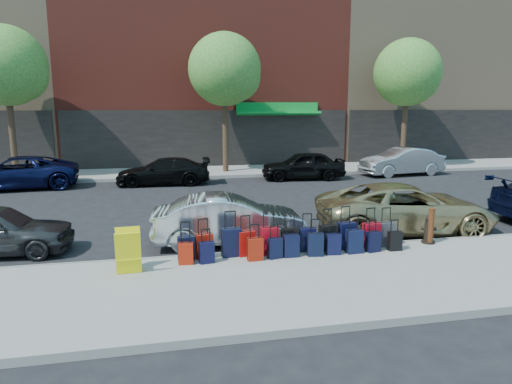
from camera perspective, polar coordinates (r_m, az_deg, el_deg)
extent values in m
plane|color=black|center=(15.60, -0.63, -2.71)|extent=(120.00, 120.00, 0.00)
cube|color=gray|center=(9.57, 7.16, -11.05)|extent=(60.00, 4.00, 0.15)
cube|color=gray|center=(25.31, -5.07, 2.57)|extent=(60.00, 4.00, 0.15)
cube|color=gray|center=(11.38, 3.83, -7.42)|extent=(60.00, 0.08, 0.15)
cube|color=gray|center=(23.33, -4.48, 1.90)|extent=(60.00, 0.08, 0.15)
cube|color=maroon|center=(33.64, -7.14, 21.51)|extent=(17.00, 12.00, 20.00)
cube|color=black|center=(27.07, -5.63, 6.54)|extent=(16.66, 0.15, 3.40)
cube|color=#0E812C|center=(27.39, 2.86, 9.77)|extent=(5.00, 0.91, 0.27)
cube|color=#0E812C|center=(27.68, 2.71, 10.50)|extent=(5.00, 0.10, 0.60)
cube|color=#917658|center=(38.35, 18.84, 18.17)|extent=(15.00, 12.00, 18.00)
cube|color=black|center=(32.92, 23.45, 6.44)|extent=(14.70, 0.15, 3.40)
cylinder|color=black|center=(25.41, -28.21, 7.01)|extent=(0.30, 0.30, 4.80)
sphere|color=#2B6722|center=(25.46, -28.80, 13.67)|extent=(3.80, 3.80, 3.80)
sphere|color=#2B6722|center=(25.27, -27.39, 12.96)|extent=(2.58, 2.58, 2.58)
cylinder|color=black|center=(24.66, -3.86, 8.16)|extent=(0.30, 0.30, 4.80)
sphere|color=#2B6722|center=(24.71, -3.95, 15.05)|extent=(3.80, 3.80, 3.80)
sphere|color=#2B6722|center=(24.78, -2.52, 14.17)|extent=(2.58, 2.58, 2.58)
cylinder|color=black|center=(28.13, 18.05, 7.96)|extent=(0.30, 0.30, 4.80)
sphere|color=#2B6722|center=(28.17, 18.40, 14.00)|extent=(3.80, 3.80, 3.80)
sphere|color=#2B6722|center=(28.45, 19.43, 13.13)|extent=(2.58, 2.58, 2.58)
cube|color=black|center=(10.57, -8.73, -6.95)|extent=(0.39, 0.24, 0.55)
cylinder|color=black|center=(10.40, -8.82, -3.80)|extent=(0.21, 0.05, 0.03)
cube|color=maroon|center=(10.63, -6.50, -6.73)|extent=(0.42, 0.28, 0.58)
cylinder|color=black|center=(10.46, -6.57, -3.46)|extent=(0.22, 0.07, 0.03)
cube|color=black|center=(10.70, -3.13, -6.31)|extent=(0.46, 0.28, 0.67)
cylinder|color=black|center=(10.51, -3.16, -2.53)|extent=(0.25, 0.05, 0.03)
cube|color=#9C0E0A|center=(10.75, -1.21, -6.41)|extent=(0.43, 0.28, 0.60)
cylinder|color=black|center=(10.58, -1.22, -3.07)|extent=(0.22, 0.07, 0.03)
cube|color=maroon|center=(10.82, 1.65, -6.13)|extent=(0.44, 0.25, 0.66)
cylinder|color=black|center=(10.64, 1.67, -2.46)|extent=(0.25, 0.04, 0.03)
cube|color=black|center=(10.98, 4.25, -6.06)|extent=(0.41, 0.25, 0.60)
cylinder|color=black|center=(10.81, 4.30, -2.77)|extent=(0.23, 0.05, 0.03)
cube|color=black|center=(11.14, 6.43, -5.92)|extent=(0.40, 0.25, 0.58)
cylinder|color=black|center=(10.98, 6.50, -2.80)|extent=(0.22, 0.05, 0.03)
cube|color=black|center=(11.25, 9.01, -5.65)|extent=(0.47, 0.32, 0.64)
cylinder|color=black|center=(11.08, 9.11, -2.21)|extent=(0.24, 0.08, 0.03)
cube|color=black|center=(11.48, 11.21, -5.35)|extent=(0.47, 0.32, 0.66)
cylinder|color=black|center=(11.31, 11.34, -1.87)|extent=(0.25, 0.08, 0.03)
cube|color=maroon|center=(11.68, 14.21, -5.28)|extent=(0.44, 0.29, 0.62)
cylinder|color=black|center=(11.52, 14.36, -2.04)|extent=(0.24, 0.07, 0.03)
cube|color=#353539|center=(11.94, 16.00, -5.06)|extent=(0.40, 0.22, 0.61)
cylinder|color=black|center=(11.78, 16.16, -1.99)|extent=(0.23, 0.03, 0.03)
cube|color=#961B09|center=(10.31, -8.76, -7.61)|extent=(0.35, 0.22, 0.48)
cylinder|color=black|center=(10.16, -8.84, -4.79)|extent=(0.19, 0.05, 0.03)
cube|color=black|center=(10.32, -6.18, -7.53)|extent=(0.35, 0.23, 0.48)
cylinder|color=black|center=(10.17, -6.24, -4.73)|extent=(0.19, 0.06, 0.03)
cube|color=maroon|center=(10.43, -0.11, -7.16)|extent=(0.35, 0.21, 0.52)
cylinder|color=black|center=(10.28, -0.11, -4.17)|extent=(0.20, 0.03, 0.03)
cube|color=black|center=(10.58, 2.39, -7.04)|extent=(0.35, 0.25, 0.48)
cylinder|color=black|center=(10.43, 2.41, -4.31)|extent=(0.18, 0.07, 0.03)
cube|color=black|center=(10.70, 4.40, -6.72)|extent=(0.36, 0.21, 0.53)
cylinder|color=black|center=(10.54, 4.45, -3.74)|extent=(0.20, 0.04, 0.03)
cube|color=black|center=(10.83, 7.42, -6.52)|extent=(0.40, 0.27, 0.54)
cylinder|color=black|center=(10.67, 7.49, -3.48)|extent=(0.21, 0.07, 0.03)
cube|color=black|center=(10.99, 9.64, -6.45)|extent=(0.36, 0.23, 0.50)
cylinder|color=black|center=(10.85, 9.73, -3.72)|extent=(0.19, 0.05, 0.03)
cube|color=black|center=(11.18, 12.20, -6.07)|extent=(0.39, 0.24, 0.56)
cylinder|color=black|center=(11.02, 12.32, -3.01)|extent=(0.22, 0.04, 0.03)
cube|color=black|center=(11.39, 14.45, -6.03)|extent=(0.37, 0.26, 0.50)
cylinder|color=black|center=(11.25, 14.57, -3.40)|extent=(0.19, 0.07, 0.03)
cube|color=black|center=(11.64, 16.96, -5.87)|extent=(0.32, 0.19, 0.47)
cylinder|color=black|center=(11.51, 17.10, -3.42)|extent=(0.18, 0.03, 0.03)
cylinder|color=black|center=(12.59, 20.70, -5.84)|extent=(0.34, 0.34, 0.06)
cylinder|color=black|center=(12.51, 20.78, -4.57)|extent=(0.22, 0.22, 0.52)
sphere|color=black|center=(12.43, 20.88, -3.10)|extent=(0.21, 0.21, 0.21)
cylinder|color=black|center=(12.50, 20.80, -4.32)|extent=(0.38, 0.24, 0.09)
cylinder|color=#38190C|center=(12.42, 21.01, -4.04)|extent=(0.15, 0.15, 0.91)
cylinder|color=#38190C|center=(12.32, 21.15, -1.99)|extent=(0.17, 0.17, 0.04)
cube|color=yellow|center=(9.84, -15.68, -7.40)|extent=(0.53, 0.26, 0.92)
cube|color=yellow|center=(10.16, -15.67, -6.83)|extent=(0.53, 0.26, 0.92)
cube|color=yellow|center=(10.04, -15.63, -7.87)|extent=(0.53, 0.37, 0.02)
imported|color=silver|center=(12.04, -3.41, -3.52)|extent=(4.09, 1.65, 1.32)
imported|color=tan|center=(13.90, 18.20, -1.92)|extent=(5.32, 2.91, 1.41)
imported|color=black|center=(22.77, -27.81, 2.13)|extent=(5.45, 3.00, 1.45)
imported|color=black|center=(21.73, -11.51, 2.54)|extent=(4.39, 1.96, 1.25)
imported|color=black|center=(22.96, 5.90, 3.32)|extent=(4.28, 2.06, 1.41)
imported|color=#B6B9BD|center=(25.46, 17.75, 3.65)|extent=(4.60, 2.05, 1.47)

